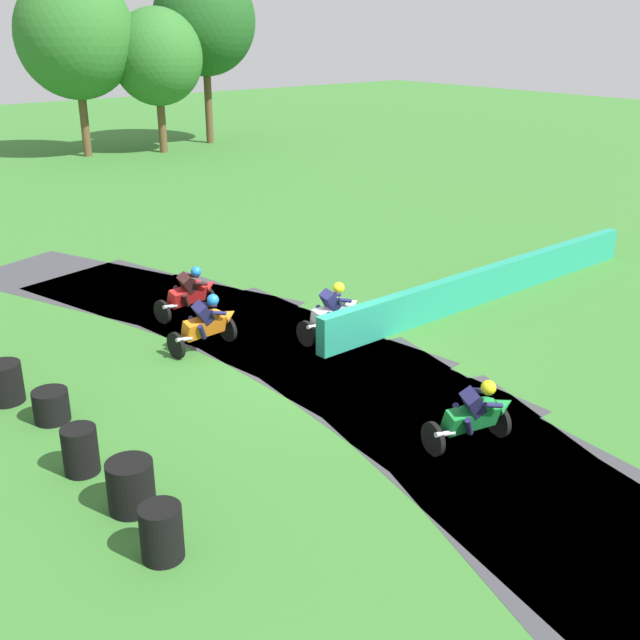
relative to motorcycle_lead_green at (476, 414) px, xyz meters
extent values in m
plane|color=#38752D|center=(0.25, 4.64, -0.63)|extent=(120.00, 120.00, 0.00)
cube|color=#3D3D42|center=(-0.69, -2.27, -0.63)|extent=(6.15, 10.16, 0.01)
cube|color=#3D3D42|center=(-0.12, -0.01, -0.63)|extent=(5.21, 10.04, 0.01)
cube|color=#3D3D42|center=(0.19, 2.30, -0.63)|extent=(4.20, 9.80, 0.01)
cube|color=#3D3D42|center=(0.24, 4.64, -0.63)|extent=(3.80, 9.67, 0.01)
cube|color=#3D3D42|center=(0.03, 6.96, -0.63)|extent=(4.82, 9.96, 0.01)
cube|color=#3D3D42|center=(-0.44, 9.25, -0.63)|extent=(5.79, 10.13, 0.01)
cube|color=#3D3D42|center=(-1.16, 11.47, -0.63)|extent=(6.69, 10.17, 0.01)
cube|color=#239375|center=(6.22, 4.84, -0.18)|extent=(11.86, 0.70, 0.90)
cylinder|color=black|center=(0.64, 0.00, -0.35)|extent=(0.24, 0.76, 0.76)
cylinder|color=black|center=(-0.74, 0.27, -0.35)|extent=(0.24, 0.76, 0.76)
cube|color=#198438|center=(-0.07, 0.04, -0.06)|extent=(1.06, 0.58, 0.47)
ellipsoid|color=#198438|center=(0.09, -0.08, 0.18)|extent=(0.50, 0.42, 0.32)
cone|color=#198438|center=(0.59, -0.13, 0.05)|extent=(0.46, 0.46, 0.48)
cylinder|color=#B2B2B7|center=(-0.67, 0.07, -0.18)|extent=(0.42, 0.17, 0.18)
cube|color=#1E1E4C|center=(-0.17, -0.07, 0.30)|extent=(0.56, 0.44, 0.63)
sphere|color=yellow|center=(0.03, -0.20, 0.57)|extent=(0.26, 0.26, 0.26)
cylinder|color=#1E1E4C|center=(0.13, 0.04, 0.38)|extent=(0.44, 0.15, 0.25)
cylinder|color=#1E1E4C|center=(0.07, -0.30, 0.27)|extent=(0.44, 0.15, 0.25)
cylinder|color=#1E1E4C|center=(-0.21, 0.23, 0.01)|extent=(0.30, 0.22, 0.42)
cylinder|color=#1E1E4C|center=(-0.28, -0.10, -0.10)|extent=(0.30, 0.22, 0.42)
cylinder|color=black|center=(1.83, 5.40, -0.33)|extent=(0.13, 0.70, 0.69)
cylinder|color=black|center=(0.43, 5.32, -0.33)|extent=(0.13, 0.70, 0.69)
cube|color=silver|center=(1.14, 5.31, -0.04)|extent=(1.02, 0.40, 0.44)
ellipsoid|color=silver|center=(1.32, 5.28, 0.22)|extent=(0.46, 0.34, 0.28)
cone|color=silver|center=(1.82, 5.33, 0.08)|extent=(0.41, 0.37, 0.45)
cylinder|color=#B2B2B7|center=(0.54, 5.17, -0.14)|extent=(0.41, 0.14, 0.17)
cube|color=#1E1E4C|center=(1.06, 5.24, 0.34)|extent=(0.51, 0.40, 0.61)
sphere|color=yellow|center=(1.28, 5.21, 0.62)|extent=(0.26, 0.26, 0.26)
cylinder|color=#1E1E4C|center=(1.33, 5.43, 0.39)|extent=(0.43, 0.15, 0.24)
cylinder|color=#1E1E4C|center=(1.35, 5.07, 0.33)|extent=(0.43, 0.15, 0.24)
cylinder|color=#1E1E4C|center=(0.95, 5.47, 0.01)|extent=(0.27, 0.18, 0.42)
cylinder|color=#1E1E4C|center=(0.97, 5.12, -0.05)|extent=(0.27, 0.18, 0.42)
cylinder|color=black|center=(-0.80, 6.69, -0.34)|extent=(0.16, 0.75, 0.75)
cylinder|color=black|center=(-2.19, 6.56, -0.34)|extent=(0.16, 0.75, 0.75)
cube|color=orange|center=(-1.49, 6.54, -0.06)|extent=(1.03, 0.47, 0.46)
ellipsoid|color=orange|center=(-1.30, 6.48, 0.19)|extent=(0.47, 0.38, 0.31)
cone|color=orange|center=(-0.80, 6.56, 0.06)|extent=(0.41, 0.41, 0.48)
cylinder|color=#B2B2B7|center=(-2.07, 6.39, -0.17)|extent=(0.42, 0.16, 0.18)
cube|color=#1E1E4C|center=(-1.56, 6.42, 0.31)|extent=(0.51, 0.46, 0.63)
sphere|color=#1E7FE0|center=(-1.33, 6.36, 0.58)|extent=(0.26, 0.26, 0.26)
cylinder|color=#1E1E4C|center=(-1.29, 6.61, 0.39)|extent=(0.43, 0.18, 0.24)
cylinder|color=#1E1E4C|center=(-1.26, 6.27, 0.28)|extent=(0.43, 0.18, 0.24)
cylinder|color=#1E1E4C|center=(-1.68, 6.69, 0.02)|extent=(0.27, 0.23, 0.42)
cylinder|color=#1E1E4C|center=(-1.65, 6.34, -0.09)|extent=(0.27, 0.23, 0.42)
cylinder|color=black|center=(-0.06, 8.84, -0.35)|extent=(0.21, 0.77, 0.77)
cylinder|color=black|center=(-1.44, 8.62, -0.35)|extent=(0.21, 0.77, 0.77)
cube|color=red|center=(-0.73, 8.63, -0.07)|extent=(1.05, 0.55, 0.47)
ellipsoid|color=red|center=(-0.54, 8.57, 0.18)|extent=(0.49, 0.41, 0.32)
cone|color=red|center=(-0.05, 8.69, 0.05)|extent=(0.42, 0.42, 0.49)
cylinder|color=#B2B2B7|center=(-1.31, 8.45, -0.18)|extent=(0.42, 0.19, 0.18)
cube|color=#331919|center=(-0.79, 8.49, 0.29)|extent=(0.52, 0.48, 0.63)
sphere|color=#1E7FE0|center=(-0.56, 8.43, 0.56)|extent=(0.26, 0.26, 0.26)
cylinder|color=#331919|center=(-0.54, 8.69, 0.38)|extent=(0.43, 0.22, 0.25)
cylinder|color=#331919|center=(-0.49, 8.36, 0.26)|extent=(0.43, 0.22, 0.25)
cylinder|color=#331919|center=(-0.93, 8.76, 0.01)|extent=(0.27, 0.25, 0.42)
cylinder|color=#331919|center=(-0.88, 8.43, -0.11)|extent=(0.27, 0.25, 0.42)
cylinder|color=black|center=(-5.61, 0.67, -0.53)|extent=(0.59, 0.59, 0.20)
cylinder|color=black|center=(-5.61, 0.67, -0.33)|extent=(0.59, 0.59, 0.20)
cylinder|color=black|center=(-5.61, 0.67, -0.13)|extent=(0.59, 0.59, 0.20)
cylinder|color=black|center=(-5.61, 0.67, 0.07)|extent=(0.59, 0.59, 0.20)
cylinder|color=black|center=(-5.44, 1.98, -0.53)|extent=(0.71, 0.71, 0.20)
cylinder|color=black|center=(-5.44, 1.98, -0.33)|extent=(0.71, 0.71, 0.20)
cylinder|color=black|center=(-5.44, 1.98, -0.13)|extent=(0.71, 0.71, 0.20)
cylinder|color=black|center=(-5.44, 1.98, 0.07)|extent=(0.71, 0.71, 0.20)
cylinder|color=black|center=(-5.63, 3.44, -0.53)|extent=(0.58, 0.58, 0.20)
cylinder|color=black|center=(-5.63, 3.44, -0.33)|extent=(0.58, 0.58, 0.20)
cylinder|color=black|center=(-5.63, 3.44, -0.13)|extent=(0.58, 0.58, 0.20)
cylinder|color=black|center=(-5.63, 3.44, 0.07)|extent=(0.58, 0.58, 0.20)
cylinder|color=black|center=(-5.37, 5.45, -0.53)|extent=(0.66, 0.66, 0.20)
cylinder|color=black|center=(-5.37, 5.45, -0.33)|extent=(0.66, 0.66, 0.20)
cylinder|color=black|center=(-5.37, 5.45, -0.13)|extent=(0.66, 0.66, 0.20)
cylinder|color=black|center=(-5.78, 6.75, -0.53)|extent=(0.68, 0.68, 0.20)
cylinder|color=black|center=(-5.78, 6.75, -0.33)|extent=(0.68, 0.68, 0.20)
cylinder|color=black|center=(-5.78, 6.75, -0.13)|extent=(0.68, 0.68, 0.20)
cylinder|color=black|center=(-5.78, 6.75, 0.07)|extent=(0.68, 0.68, 0.20)
cylinder|color=brown|center=(14.89, 33.67, 1.57)|extent=(0.44, 0.44, 4.41)
ellipsoid|color=#1E511E|center=(14.89, 33.67, 6.26)|extent=(5.84, 5.84, 6.13)
cylinder|color=brown|center=(7.14, 33.57, 1.15)|extent=(0.44, 0.44, 3.56)
ellipsoid|color=#2D6B28|center=(7.14, 33.57, 5.53)|extent=(6.11, 6.11, 6.41)
cylinder|color=brown|center=(11.01, 32.23, 0.87)|extent=(0.44, 0.44, 3.00)
ellipsoid|color=#2D6B28|center=(11.01, 32.23, 4.44)|extent=(4.86, 4.86, 5.11)
camera|label=1|loc=(-9.37, -7.53, 6.27)|focal=43.46mm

